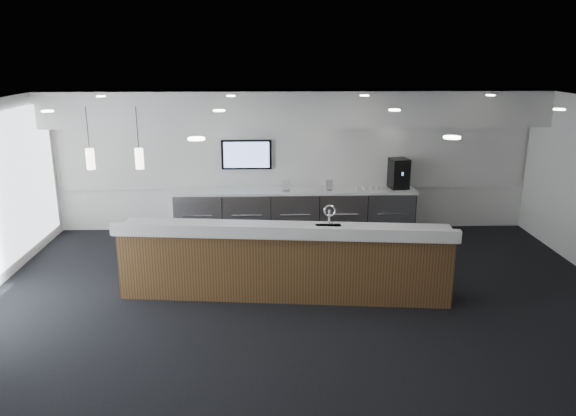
{
  "coord_description": "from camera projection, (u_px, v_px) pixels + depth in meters",
  "views": [
    {
      "loc": [
        -0.52,
        -7.71,
        3.77
      ],
      "look_at": [
        -0.22,
        1.3,
        1.22
      ],
      "focal_mm": 35.0,
      "sensor_mm": 36.0,
      "label": 1
    }
  ],
  "objects": [
    {
      "name": "ground",
      "position": [
        305.0,
        309.0,
        8.46
      ],
      "size": [
        10.0,
        10.0,
        0.0
      ],
      "primitive_type": "plane",
      "color": "black",
      "rests_on": "ground"
    },
    {
      "name": "ceiling",
      "position": [
        307.0,
        108.0,
        7.64
      ],
      "size": [
        10.0,
        8.0,
        0.02
      ],
      "primitive_type": "cube",
      "color": "black",
      "rests_on": "back_wall"
    },
    {
      "name": "back_wall",
      "position": [
        294.0,
        160.0,
        11.89
      ],
      "size": [
        10.0,
        0.02,
        3.0
      ],
      "primitive_type": "cube",
      "color": "white",
      "rests_on": "ground"
    },
    {
      "name": "soffit_bulkhead",
      "position": [
        295.0,
        108.0,
        11.15
      ],
      "size": [
        10.0,
        0.9,
        0.7
      ],
      "primitive_type": "cube",
      "color": "silver",
      "rests_on": "back_wall"
    },
    {
      "name": "alcove_panel",
      "position": [
        294.0,
        156.0,
        11.84
      ],
      "size": [
        9.8,
        0.06,
        1.4
      ],
      "primitive_type": "cube",
      "color": "silver",
      "rests_on": "back_wall"
    },
    {
      "name": "back_credenza",
      "position": [
        295.0,
        211.0,
        11.83
      ],
      "size": [
        5.06,
        0.66,
        0.95
      ],
      "color": "gray",
      "rests_on": "ground"
    },
    {
      "name": "wall_tv",
      "position": [
        246.0,
        155.0,
        11.73
      ],
      "size": [
        1.05,
        0.08,
        0.62
      ],
      "color": "black",
      "rests_on": "back_wall"
    },
    {
      "name": "pendant_left",
      "position": [
        146.0,
        153.0,
        8.53
      ],
      "size": [
        0.12,
        0.12,
        0.3
      ],
      "primitive_type": "cylinder",
      "color": "beige",
      "rests_on": "ceiling"
    },
    {
      "name": "pendant_right",
      "position": [
        100.0,
        153.0,
        8.51
      ],
      "size": [
        0.12,
        0.12,
        0.3
      ],
      "primitive_type": "cylinder",
      "color": "beige",
      "rests_on": "ceiling"
    },
    {
      "name": "ceiling_can_lights",
      "position": [
        307.0,
        110.0,
        7.65
      ],
      "size": [
        7.0,
        5.0,
        0.02
      ],
      "primitive_type": null,
      "color": "white",
      "rests_on": "ceiling"
    },
    {
      "name": "service_counter",
      "position": [
        284.0,
        261.0,
        8.8
      ],
      "size": [
        5.24,
        1.39,
        1.49
      ],
      "rotation": [
        0.0,
        0.0,
        -0.1
      ],
      "color": "#4D2E19",
      "rests_on": "ground"
    },
    {
      "name": "coffee_machine",
      "position": [
        399.0,
        174.0,
        11.76
      ],
      "size": [
        0.42,
        0.51,
        0.63
      ],
      "rotation": [
        0.0,
        0.0,
        0.15
      ],
      "color": "black",
      "rests_on": "back_credenza"
    },
    {
      "name": "info_sign_left",
      "position": [
        286.0,
        186.0,
        11.57
      ],
      "size": [
        0.16,
        0.04,
        0.23
      ],
      "primitive_type": "cube",
      "rotation": [
        0.0,
        0.0,
        0.15
      ],
      "color": "silver",
      "rests_on": "back_credenza"
    },
    {
      "name": "info_sign_right",
      "position": [
        329.0,
        185.0,
        11.62
      ],
      "size": [
        0.16,
        0.07,
        0.22
      ],
      "primitive_type": "cube",
      "rotation": [
        0.0,
        0.0,
        0.31
      ],
      "color": "silver",
      "rests_on": "back_credenza"
    },
    {
      "name": "cup_0",
      "position": [
        378.0,
        188.0,
        11.67
      ],
      "size": [
        0.09,
        0.09,
        0.09
      ],
      "primitive_type": "imported",
      "color": "white",
      "rests_on": "back_credenza"
    },
    {
      "name": "cup_1",
      "position": [
        371.0,
        188.0,
        11.66
      ],
      "size": [
        0.13,
        0.13,
        0.09
      ],
      "primitive_type": "imported",
      "rotation": [
        0.0,
        0.0,
        0.65
      ],
      "color": "white",
      "rests_on": "back_credenza"
    },
    {
      "name": "cup_2",
      "position": [
        364.0,
        188.0,
        11.66
      ],
      "size": [
        0.11,
        0.11,
        0.09
      ],
      "primitive_type": "imported",
      "rotation": [
        0.0,
        0.0,
        1.29
      ],
      "color": "white",
      "rests_on": "back_credenza"
    },
    {
      "name": "cup_3",
      "position": [
        358.0,
        188.0,
        11.65
      ],
      "size": [
        0.12,
        0.12,
        0.09
      ],
      "primitive_type": "imported",
      "rotation": [
        0.0,
        0.0,
        1.94
      ],
      "color": "white",
      "rests_on": "back_credenza"
    }
  ]
}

